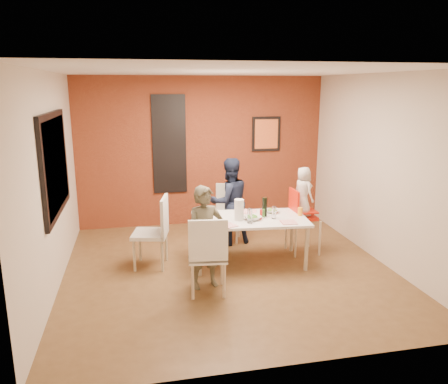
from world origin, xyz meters
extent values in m
plane|color=brown|center=(0.00, 0.00, 0.00)|extent=(4.50, 4.50, 0.00)
cube|color=silver|center=(0.00, 0.00, 2.70)|extent=(4.50, 4.50, 0.02)
cube|color=beige|center=(0.00, 2.25, 1.35)|extent=(4.50, 0.02, 2.70)
cube|color=beige|center=(0.00, -2.25, 1.35)|extent=(4.50, 0.02, 2.70)
cube|color=beige|center=(-2.25, 0.00, 1.35)|extent=(0.02, 4.50, 2.70)
cube|color=beige|center=(2.25, 0.00, 1.35)|extent=(0.02, 4.50, 2.70)
cube|color=maroon|center=(0.00, 2.23, 1.35)|extent=(4.50, 0.02, 2.70)
cube|color=black|center=(-2.22, 0.20, 1.55)|extent=(0.05, 1.70, 1.30)
cube|color=black|center=(-2.21, 0.20, 1.55)|extent=(0.02, 1.55, 1.15)
cube|color=silver|center=(-0.60, 2.21, 1.50)|extent=(0.55, 0.03, 1.70)
cube|color=black|center=(-0.60, 2.21, 1.50)|extent=(0.60, 0.03, 1.76)
cube|color=black|center=(1.20, 2.21, 1.65)|extent=(0.54, 0.03, 0.64)
cube|color=orange|center=(1.20, 2.19, 1.65)|extent=(0.44, 0.01, 0.54)
cube|color=white|center=(0.35, 0.19, 0.66)|extent=(1.71, 1.05, 0.04)
cylinder|color=tan|center=(-0.43, -0.12, 0.32)|extent=(0.05, 0.05, 0.64)
cylinder|color=tan|center=(-0.36, 0.63, 0.32)|extent=(0.05, 0.05, 0.64)
cylinder|color=tan|center=(1.05, -0.26, 0.32)|extent=(0.05, 0.05, 0.64)
cylinder|color=tan|center=(1.12, 0.50, 0.32)|extent=(0.05, 0.05, 0.64)
cube|color=white|center=(-0.40, -0.62, 0.48)|extent=(0.52, 0.52, 0.05)
cube|color=white|center=(-0.43, -0.83, 0.74)|extent=(0.47, 0.10, 0.53)
cylinder|color=#C4B192|center=(-0.19, -0.46, 0.23)|extent=(0.04, 0.04, 0.46)
cylinder|color=#C4B192|center=(-0.23, -0.83, 0.23)|extent=(0.04, 0.04, 0.46)
cylinder|color=#C4B192|center=(-0.57, -0.41, 0.23)|extent=(0.04, 0.04, 0.46)
cylinder|color=#C4B192|center=(-0.61, -0.79, 0.23)|extent=(0.04, 0.04, 0.46)
cube|color=silver|center=(0.24, 1.19, 0.44)|extent=(0.54, 0.54, 0.05)
cube|color=silver|center=(0.31, 1.38, 0.68)|extent=(0.42, 0.18, 0.49)
cylinder|color=beige|center=(0.02, 1.09, 0.21)|extent=(0.03, 0.03, 0.42)
cylinder|color=beige|center=(0.13, 1.42, 0.21)|extent=(0.03, 0.03, 0.42)
cylinder|color=beige|center=(0.35, 0.97, 0.21)|extent=(0.03, 0.03, 0.42)
cylinder|color=beige|center=(0.46, 1.30, 0.21)|extent=(0.03, 0.03, 0.42)
cube|color=silver|center=(-1.06, 0.34, 0.48)|extent=(0.56, 0.56, 0.05)
cube|color=silver|center=(-0.85, 0.29, 0.75)|extent=(0.15, 0.47, 0.54)
cylinder|color=tan|center=(-1.21, 0.57, 0.23)|extent=(0.04, 0.04, 0.46)
cylinder|color=tan|center=(-0.83, 0.48, 0.23)|extent=(0.04, 0.04, 0.46)
cylinder|color=tan|center=(-1.29, 0.19, 0.23)|extent=(0.04, 0.04, 0.46)
cylinder|color=tan|center=(-0.91, 0.11, 0.23)|extent=(0.04, 0.04, 0.46)
cube|color=red|center=(1.27, 0.42, 0.57)|extent=(0.36, 0.36, 0.05)
cube|color=red|center=(1.10, 0.41, 0.80)|extent=(0.04, 0.35, 0.41)
cube|color=red|center=(1.27, 0.42, 0.66)|extent=(0.36, 0.36, 0.02)
cylinder|color=#C8B595|center=(1.47, 0.23, 0.27)|extent=(0.03, 0.03, 0.54)
cylinder|color=#C8B595|center=(1.08, 0.22, 0.27)|extent=(0.03, 0.03, 0.54)
cylinder|color=#C8B595|center=(1.46, 0.62, 0.27)|extent=(0.03, 0.03, 0.54)
cylinder|color=#C8B595|center=(1.07, 0.61, 0.27)|extent=(0.03, 0.03, 0.54)
imported|color=brown|center=(-0.40, -0.46, 0.66)|extent=(0.54, 0.42, 1.32)
imported|color=#151C30|center=(0.24, 1.03, 0.71)|extent=(0.79, 0.68, 1.41)
imported|color=beige|center=(1.25, 0.42, 0.97)|extent=(0.34, 0.42, 0.75)
cube|color=white|center=(-0.03, -0.11, 0.68)|extent=(0.27, 0.27, 0.01)
cube|color=white|center=(0.40, 0.48, 0.69)|extent=(0.31, 0.31, 0.01)
cube|color=white|center=(0.82, -0.14, 0.68)|extent=(0.22, 0.22, 0.01)
cube|color=white|center=(-0.24, 0.51, 0.68)|extent=(0.23, 0.23, 0.01)
imported|color=white|center=(0.37, 0.09, 0.71)|extent=(0.30, 0.30, 0.06)
imported|color=silver|center=(0.75, 0.38, 0.70)|extent=(0.24, 0.24, 0.05)
cylinder|color=black|center=(0.58, 0.23, 0.82)|extent=(0.07, 0.07, 0.28)
cylinder|color=white|center=(0.29, -0.05, 0.78)|extent=(0.07, 0.07, 0.20)
cylinder|color=white|center=(0.68, 0.08, 0.77)|extent=(0.06, 0.06, 0.18)
cylinder|color=silver|center=(0.18, 0.12, 0.83)|extent=(0.13, 0.13, 0.30)
cylinder|color=red|center=(0.50, 0.11, 0.75)|extent=(0.04, 0.04, 0.14)
cylinder|color=#347426|center=(0.55, 0.16, 0.74)|extent=(0.03, 0.03, 0.12)
cylinder|color=brown|center=(0.36, 0.18, 0.74)|extent=(0.03, 0.03, 0.13)
cylinder|color=orange|center=(1.10, 0.15, 0.74)|extent=(0.07, 0.07, 0.12)
camera|label=1|loc=(-1.23, -5.59, 2.51)|focal=35.00mm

